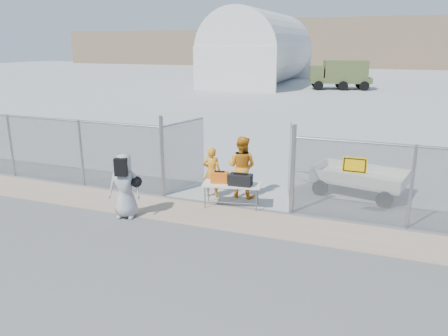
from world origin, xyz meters
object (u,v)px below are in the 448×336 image
at_px(security_worker_left, 212,172).
at_px(visitor, 125,186).
at_px(folding_table, 232,195).
at_px(utility_trailer, 359,181).
at_px(security_worker_right, 242,167).

xyz_separation_m(security_worker_left, visitor, (-1.58, -2.31, 0.10)).
height_order(folding_table, visitor, visitor).
bearing_deg(security_worker_left, utility_trailer, -160.77).
bearing_deg(utility_trailer, security_worker_right, -143.69).
relative_size(folding_table, security_worker_right, 0.87).
xyz_separation_m(security_worker_right, visitor, (-2.41, -2.67, -0.07)).
distance_m(folding_table, utility_trailer, 4.15).
bearing_deg(visitor, folding_table, 19.97).
bearing_deg(folding_table, security_worker_right, 79.39).
distance_m(visitor, utility_trailer, 7.15).
relative_size(folding_table, utility_trailer, 0.46).
distance_m(security_worker_left, utility_trailer, 4.61).
bearing_deg(security_worker_right, folding_table, 97.02).
xyz_separation_m(security_worker_right, utility_trailer, (3.37, 1.51, -0.52)).
bearing_deg(security_worker_left, visitor, 50.86).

